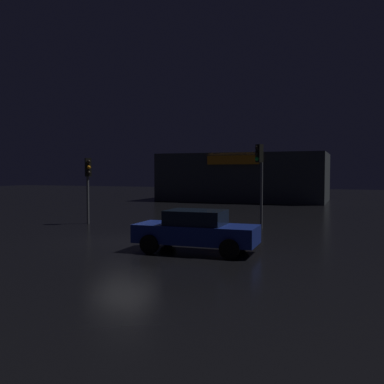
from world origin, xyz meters
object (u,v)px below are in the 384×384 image
store_building (245,177)px  traffic_signal_main (88,177)px  traffic_signal_opposite (260,168)px  car_near (196,230)px

store_building → traffic_signal_main: bearing=-98.6°
store_building → traffic_signal_opposite: 22.08m
traffic_signal_main → traffic_signal_opposite: 9.51m
traffic_signal_opposite → car_near: (-0.85, -7.11, -2.34)m
store_building → car_near: size_ratio=3.65×
store_building → traffic_signal_opposite: bearing=-74.3°
store_building → traffic_signal_opposite: store_building is taller
store_building → car_near: store_building is taller
store_building → car_near: bearing=-79.7°
traffic_signal_main → car_near: 10.44m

